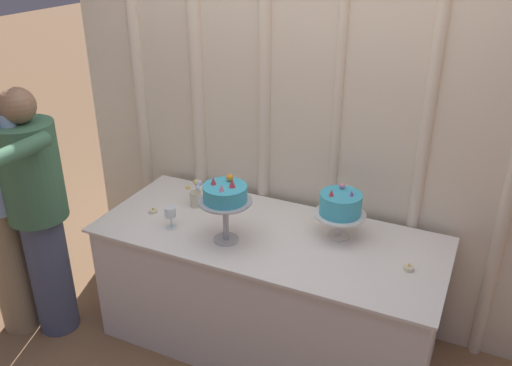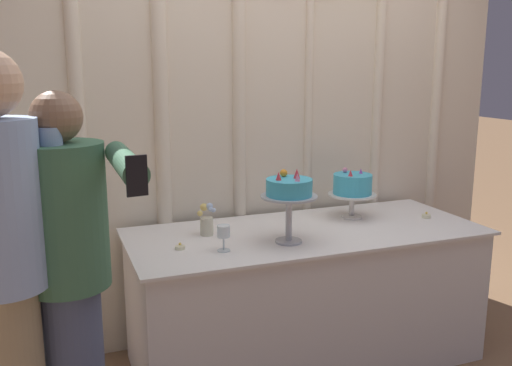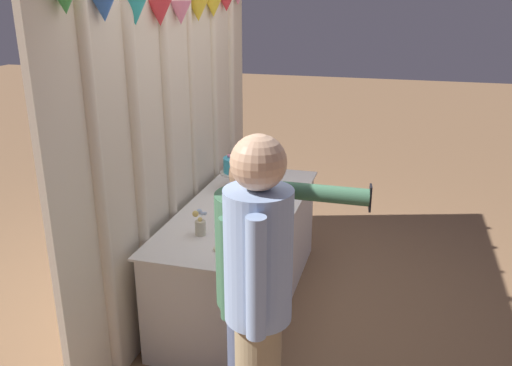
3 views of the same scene
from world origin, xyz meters
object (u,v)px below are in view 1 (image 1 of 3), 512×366
at_px(guest_girl_blue_dress, 36,208).
at_px(wine_glass, 170,213).
at_px(tealight_near_left, 409,268).
at_px(tealight_far_left, 153,211).
at_px(cake_display_nearleft, 225,197).
at_px(flower_vase, 196,194).
at_px(cake_display_nearright, 340,206).
at_px(cake_table, 267,289).

bearing_deg(guest_girl_blue_dress, wine_glass, 20.46).
height_order(tealight_near_left, guest_girl_blue_dress, guest_girl_blue_dress).
bearing_deg(wine_glass, tealight_near_left, 6.42).
distance_m(tealight_far_left, guest_girl_blue_dress, 0.65).
bearing_deg(tealight_far_left, cake_display_nearleft, -9.54).
bearing_deg(tealight_near_left, wine_glass, -173.58).
xyz_separation_m(flower_vase, tealight_near_left, (1.29, -0.14, -0.07)).
relative_size(cake_display_nearleft, cake_display_nearright, 1.26).
distance_m(cake_table, guest_girl_blue_dress, 1.39).
distance_m(flower_vase, guest_girl_blue_dress, 0.90).
distance_m(cake_display_nearleft, wine_glass, 0.39).
xyz_separation_m(wine_glass, guest_girl_blue_dress, (-0.72, -0.27, 0.00)).
bearing_deg(wine_glass, flower_vase, 90.77).
bearing_deg(tealight_far_left, cake_display_nearright, 10.81).
relative_size(tealight_near_left, guest_girl_blue_dress, 0.03).
distance_m(wine_glass, tealight_near_left, 1.30).
distance_m(flower_vase, tealight_near_left, 1.30).
height_order(cake_table, guest_girl_blue_dress, guest_girl_blue_dress).
relative_size(cake_table, tealight_near_left, 37.35).
relative_size(cake_table, flower_vase, 11.43).
xyz_separation_m(cake_display_nearright, flower_vase, (-0.88, -0.02, -0.11)).
relative_size(cake_table, cake_display_nearright, 6.48).
height_order(flower_vase, tealight_near_left, flower_vase).
bearing_deg(flower_vase, tealight_far_left, -135.59).
xyz_separation_m(cake_display_nearleft, tealight_far_left, (-0.53, 0.09, -0.25)).
bearing_deg(cake_display_nearleft, tealight_far_left, 170.46).
height_order(cake_display_nearright, guest_girl_blue_dress, guest_girl_blue_dress).
relative_size(cake_display_nearright, tealight_far_left, 6.04).
distance_m(cake_table, cake_display_nearleft, 0.68).
bearing_deg(cake_display_nearright, cake_table, -158.93).
xyz_separation_m(cake_display_nearleft, tealight_near_left, (0.94, 0.14, -0.25)).
relative_size(cake_table, tealight_far_left, 39.14).
xyz_separation_m(wine_glass, tealight_near_left, (1.28, 0.14, -0.08)).
height_order(wine_glass, flower_vase, flower_vase).
bearing_deg(cake_display_nearleft, guest_girl_blue_dress, -165.37).
bearing_deg(flower_vase, tealight_near_left, -6.10).
bearing_deg(wine_glass, guest_girl_blue_dress, -159.54).
relative_size(cake_display_nearright, guest_girl_blue_dress, 0.19).
height_order(cake_display_nearright, flower_vase, cake_display_nearright).
bearing_deg(cake_table, flower_vase, 167.47).
xyz_separation_m(cake_display_nearright, tealight_near_left, (0.41, -0.16, -0.18)).
bearing_deg(cake_display_nearleft, wine_glass, -178.45).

